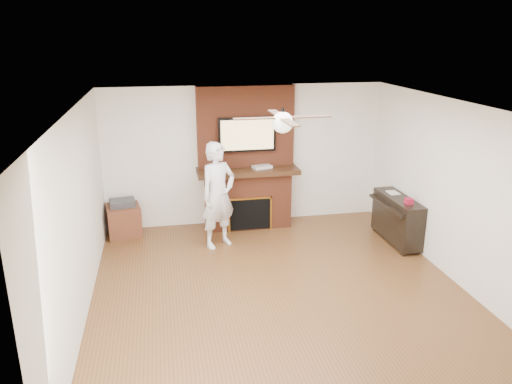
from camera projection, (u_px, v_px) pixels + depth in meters
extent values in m
cube|color=#59351A|center=(280.00, 298.00, 6.81)|extent=(5.36, 5.86, 0.18)
cube|color=white|center=(283.00, 100.00, 5.99)|extent=(5.36, 5.86, 0.18)
cube|color=white|center=(244.00, 154.00, 9.05)|extent=(5.36, 0.18, 2.50)
cube|color=white|center=(371.00, 329.00, 3.75)|extent=(5.36, 0.18, 2.50)
cube|color=white|center=(70.00, 219.00, 5.93)|extent=(0.18, 5.86, 2.50)
cube|color=white|center=(464.00, 193.00, 6.87)|extent=(0.18, 5.86, 2.50)
cube|color=brown|center=(247.00, 199.00, 8.97)|extent=(1.50, 0.50, 1.00)
cube|color=black|center=(248.00, 171.00, 8.77)|extent=(1.78, 0.64, 0.08)
cube|color=brown|center=(246.00, 127.00, 8.71)|extent=(1.70, 0.20, 1.42)
cube|color=black|center=(250.00, 214.00, 8.79)|extent=(0.70, 0.06, 0.55)
cube|color=#BF8C2D|center=(250.00, 199.00, 8.69)|extent=(0.78, 0.02, 0.03)
cube|color=#BF8C2D|center=(229.00, 216.00, 8.71)|extent=(0.03, 0.02, 0.61)
cube|color=#BF8C2D|center=(271.00, 213.00, 8.85)|extent=(0.03, 0.02, 0.61)
cube|color=black|center=(247.00, 134.00, 8.61)|extent=(1.00, 0.07, 0.60)
cube|color=#DFBE76|center=(247.00, 135.00, 8.57)|extent=(0.92, 0.01, 0.52)
cylinder|color=black|center=(283.00, 113.00, 6.04)|extent=(0.04, 0.04, 0.14)
sphere|color=white|center=(283.00, 123.00, 6.07)|extent=(0.26, 0.26, 0.26)
cube|color=black|center=(309.00, 117.00, 6.11)|extent=(0.55, 0.11, 0.01)
cube|color=black|center=(276.00, 113.00, 6.36)|extent=(0.11, 0.55, 0.01)
cube|color=black|center=(256.00, 118.00, 5.99)|extent=(0.55, 0.11, 0.01)
cube|color=black|center=(290.00, 122.00, 5.74)|extent=(0.11, 0.55, 0.01)
imported|color=silver|center=(218.00, 195.00, 8.01)|extent=(0.76, 0.68, 1.74)
cube|color=#592A19|center=(124.00, 220.00, 8.62)|extent=(0.63, 0.63, 0.53)
cube|color=#333335|center=(122.00, 203.00, 8.53)|extent=(0.47, 0.40, 0.11)
cube|color=black|center=(397.00, 218.00, 8.28)|extent=(0.37, 1.20, 0.74)
cube|color=black|center=(405.00, 237.00, 7.79)|extent=(0.06, 0.09, 0.65)
cube|color=black|center=(376.00, 213.00, 8.79)|extent=(0.06, 0.09, 0.65)
cube|color=black|center=(387.00, 205.00, 8.17)|extent=(0.15, 1.11, 0.05)
cube|color=silver|center=(393.00, 193.00, 8.38)|extent=(0.17, 0.23, 0.01)
cube|color=#A71432|center=(409.00, 201.00, 7.85)|extent=(0.11, 0.11, 0.09)
cube|color=silver|center=(262.00, 167.00, 8.78)|extent=(0.37, 0.26, 0.05)
cylinder|color=#BE6016|center=(242.00, 225.00, 8.93)|extent=(0.07, 0.07, 0.14)
cylinder|color=#38702D|center=(251.00, 226.00, 8.92)|extent=(0.08, 0.08, 0.10)
cylinder|color=#FEDFCA|center=(258.00, 224.00, 9.03)|extent=(0.08, 0.08, 0.10)
cylinder|color=teal|center=(263.00, 226.00, 8.98)|extent=(0.06, 0.06, 0.07)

